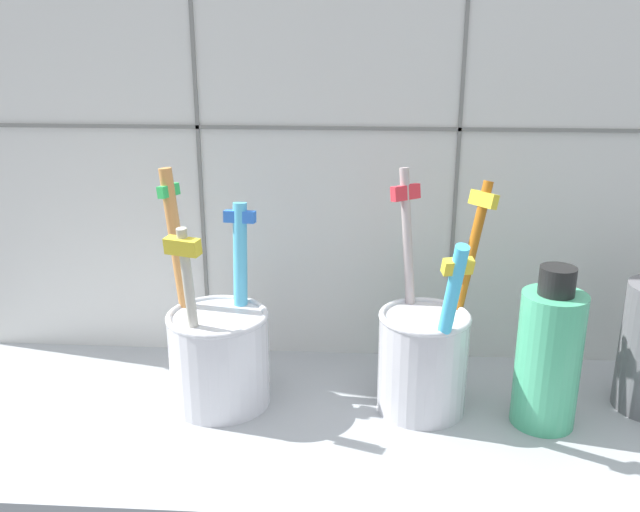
{
  "coord_description": "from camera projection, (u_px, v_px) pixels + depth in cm",
  "views": [
    {
      "loc": [
        3.02,
        -44.81,
        29.84
      ],
      "look_at": [
        0.0,
        1.97,
        14.2
      ],
      "focal_mm": 38.32,
      "sensor_mm": 36.0,
      "label": 1
    }
  ],
  "objects": [
    {
      "name": "counter_slab",
      "position": [
        318.0,
        429.0,
        0.52
      ],
      "size": [
        64.0,
        22.0,
        2.0
      ],
      "primitive_type": "cube",
      "color": "#9EA3A8",
      "rests_on": "ground"
    },
    {
      "name": "tile_wall_back",
      "position": [
        328.0,
        122.0,
        0.56
      ],
      "size": [
        64.0,
        2.2,
        45.0
      ],
      "color": "silver",
      "rests_on": "ground"
    },
    {
      "name": "toothbrush_cup_left",
      "position": [
        218.0,
        350.0,
        0.52
      ],
      "size": [
        8.46,
        7.78,
        18.1
      ],
      "color": "silver",
      "rests_on": "counter_slab"
    },
    {
      "name": "toothbrush_cup_right",
      "position": [
        424.0,
        354.0,
        0.51
      ],
      "size": [
        8.64,
        9.86,
        18.08
      ],
      "color": "silver",
      "rests_on": "counter_slab"
    },
    {
      "name": "soap_bottle",
      "position": [
        549.0,
        356.0,
        0.49
      ],
      "size": [
        4.63,
        4.63,
        12.21
      ],
      "color": "#4CBB87",
      "rests_on": "counter_slab"
    }
  ]
}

